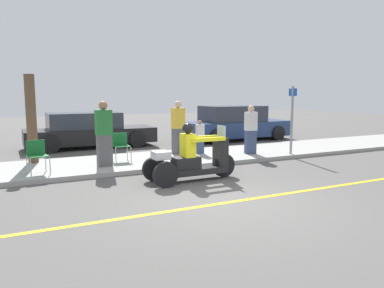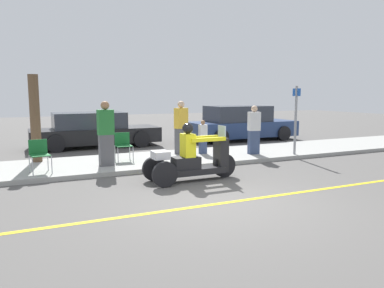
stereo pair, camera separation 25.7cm
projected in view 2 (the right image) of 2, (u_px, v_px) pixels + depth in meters
name	position (u px, v px, depth m)	size (l,w,h in m)	color
ground_plane	(224.00, 203.00, 7.17)	(60.00, 60.00, 0.00)	#565451
lane_stripe	(234.00, 201.00, 7.27)	(24.00, 0.12, 0.01)	gold
sidewalk_strip	(148.00, 161.00, 11.30)	(28.00, 2.80, 0.12)	#9E9E99
motorcycle_trike	(192.00, 160.00, 8.96)	(2.31, 0.81, 1.40)	black
spectator_by_tree	(181.00, 128.00, 12.17)	(0.47, 0.37, 1.72)	#515156
spectator_mid_group	(203.00, 138.00, 12.23)	(0.26, 0.16, 1.10)	#38476B
spectator_end_of_line	(254.00, 131.00, 12.14)	(0.41, 0.28, 1.58)	#38476B
spectator_far_back	(106.00, 135.00, 10.14)	(0.43, 0.27, 1.76)	#515156
folding_chair_set_back	(123.00, 143.00, 10.98)	(0.48, 0.48, 0.82)	#A5A8AD
folding_chair_curbside	(39.00, 153.00, 9.31)	(0.52, 0.52, 0.82)	#A5A8AD
parked_car_lot_center	(241.00, 124.00, 16.68)	(4.89, 2.02, 1.54)	navy
parked_car_lot_right	(94.00, 131.00, 14.55)	(4.84, 1.92, 1.36)	black
tree_trunk	(35.00, 119.00, 10.70)	(0.28, 0.28, 2.50)	brown
street_sign	(296.00, 117.00, 12.00)	(0.08, 0.36, 2.20)	gray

